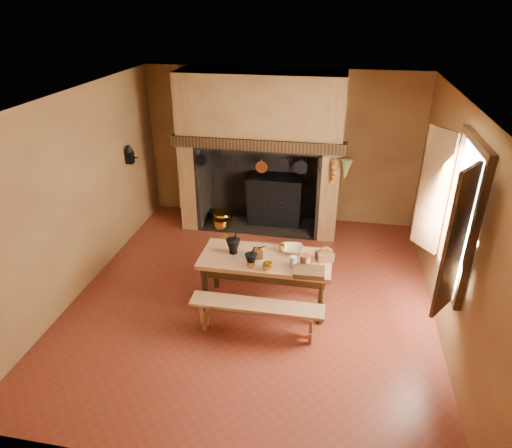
{
  "coord_description": "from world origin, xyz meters",
  "views": [
    {
      "loc": [
        1.03,
        -5.32,
        3.89
      ],
      "look_at": [
        -0.01,
        0.3,
        1.02
      ],
      "focal_mm": 32.0,
      "sensor_mm": 36.0,
      "label": 1
    }
  ],
  "objects_px": {
    "coffee_grinder": "(258,253)",
    "bench_front": "(257,312)",
    "wicker_basket": "(325,256)",
    "work_table": "(266,265)",
    "iron_range": "(275,199)",
    "mixing_bowl": "(292,249)"
  },
  "relations": [
    {
      "from": "iron_range",
      "to": "coffee_grinder",
      "type": "bearing_deg",
      "value": -86.91
    },
    {
      "from": "iron_range",
      "to": "work_table",
      "type": "bearing_deg",
      "value": -84.62
    },
    {
      "from": "work_table",
      "to": "coffee_grinder",
      "type": "distance_m",
      "value": 0.22
    },
    {
      "from": "mixing_bowl",
      "to": "wicker_basket",
      "type": "xyz_separation_m",
      "value": [
        0.45,
        -0.14,
        0.03
      ]
    },
    {
      "from": "iron_range",
      "to": "work_table",
      "type": "distance_m",
      "value": 2.6
    },
    {
      "from": "coffee_grinder",
      "to": "mixing_bowl",
      "type": "relative_size",
      "value": 0.6
    },
    {
      "from": "bench_front",
      "to": "wicker_basket",
      "type": "height_order",
      "value": "wicker_basket"
    },
    {
      "from": "work_table",
      "to": "bench_front",
      "type": "xyz_separation_m",
      "value": [
        -0.0,
        -0.66,
        -0.29
      ]
    },
    {
      "from": "work_table",
      "to": "bench_front",
      "type": "bearing_deg",
      "value": -90.0
    },
    {
      "from": "work_table",
      "to": "wicker_basket",
      "type": "xyz_separation_m",
      "value": [
        0.78,
        0.07,
        0.19
      ]
    },
    {
      "from": "bench_front",
      "to": "mixing_bowl",
      "type": "bearing_deg",
      "value": 69.29
    },
    {
      "from": "iron_range",
      "to": "bench_front",
      "type": "height_order",
      "value": "iron_range"
    },
    {
      "from": "bench_front",
      "to": "coffee_grinder",
      "type": "relative_size",
      "value": 9.24
    },
    {
      "from": "bench_front",
      "to": "mixing_bowl",
      "type": "relative_size",
      "value": 5.55
    },
    {
      "from": "coffee_grinder",
      "to": "bench_front",
      "type": "bearing_deg",
      "value": -102.54
    },
    {
      "from": "wicker_basket",
      "to": "coffee_grinder",
      "type": "bearing_deg",
      "value": 167.35
    },
    {
      "from": "work_table",
      "to": "coffee_grinder",
      "type": "xyz_separation_m",
      "value": [
        -0.1,
        -0.03,
        0.19
      ]
    },
    {
      "from": "work_table",
      "to": "coffee_grinder",
      "type": "relative_size",
      "value": 9.64
    },
    {
      "from": "mixing_bowl",
      "to": "wicker_basket",
      "type": "bearing_deg",
      "value": -17.75
    },
    {
      "from": "work_table",
      "to": "iron_range",
      "type": "bearing_deg",
      "value": 95.38
    },
    {
      "from": "work_table",
      "to": "mixing_bowl",
      "type": "distance_m",
      "value": 0.42
    },
    {
      "from": "bench_front",
      "to": "coffee_grinder",
      "type": "xyz_separation_m",
      "value": [
        -0.1,
        0.63,
        0.47
      ]
    }
  ]
}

